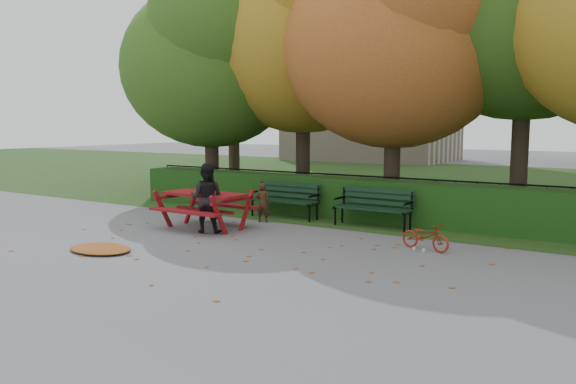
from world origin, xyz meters
The scene contains 17 objects.
ground centered at (0.00, 0.00, 0.00)m, with size 90.00×90.00×0.00m, color slate.
grass_strip centered at (0.00, 14.00, 0.01)m, with size 90.00×90.00×0.00m, color #243917.
building_left centered at (-9.00, 26.00, 7.50)m, with size 10.00×7.00×15.00m, color #BAA692.
hedge centered at (0.00, 4.50, 0.50)m, with size 13.00×0.90×1.00m, color black.
iron_fence centered at (0.00, 5.30, 0.54)m, with size 14.00×0.04×1.02m.
tree_a centered at (-5.19, 5.58, 4.52)m, with size 5.88×5.60×7.48m.
tree_b centered at (-2.44, 6.75, 5.40)m, with size 6.72×6.40×8.79m.
tree_c centered at (0.83, 5.96, 4.82)m, with size 6.30×6.00×8.00m.
tree_f centered at (-7.13, 9.24, 5.69)m, with size 6.93×6.60×9.19m.
bench_left centered at (-1.30, 3.70, 0.52)m, with size 1.80×0.57×0.88m.
bench_right centered at (1.10, 3.70, 0.52)m, with size 1.80×0.57×0.88m.
picnic_table centered at (-2.05, 1.45, 0.64)m, with size 1.94×1.57×0.93m.
leaf_pile centered at (-2.18, -1.33, 0.05)m, with size 1.31×0.91×0.09m, color brown.
leaf_scatter centered at (0.00, 0.30, 0.01)m, with size 9.00×5.70×0.01m, color brown, non-canonical shape.
child centered at (-1.41, 2.84, 0.48)m, with size 0.35×0.23×0.96m, color #3A2212.
adult centered at (-1.70, 1.13, 0.76)m, with size 0.74×0.57×1.52m, color black.
bicycle centered at (2.90, 2.02, 0.26)m, with size 0.35×1.00×0.52m, color maroon.
Camera 1 is at (6.31, -8.08, 2.36)m, focal length 35.00 mm.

